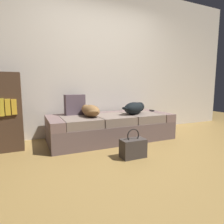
% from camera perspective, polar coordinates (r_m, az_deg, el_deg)
% --- Properties ---
extents(ground_plane, '(10.00, 10.00, 0.00)m').
position_cam_1_polar(ground_plane, '(2.42, 10.42, -14.48)').
color(ground_plane, olive).
extents(back_wall, '(6.40, 0.10, 2.80)m').
position_cam_1_polar(back_wall, '(3.75, -4.05, 15.24)').
color(back_wall, beige).
rests_on(back_wall, ground).
extents(couch, '(2.08, 0.88, 0.43)m').
position_cam_1_polar(couch, '(3.26, -0.37, -4.56)').
color(couch, '#655250').
rests_on(couch, ground).
extents(dog_tan, '(0.28, 0.55, 0.19)m').
position_cam_1_polar(dog_tan, '(3.03, -6.63, 0.46)').
color(dog_tan, olive).
rests_on(dog_tan, couch).
extents(dog_dark, '(0.57, 0.45, 0.21)m').
position_cam_1_polar(dog_dark, '(3.31, 6.85, 1.23)').
color(dog_dark, black).
rests_on(dog_dark, couch).
extents(tv_remote, '(0.08, 0.16, 0.02)m').
position_cam_1_polar(tv_remote, '(3.77, 11.92, 0.46)').
color(tv_remote, black).
rests_on(tv_remote, couch).
extents(throw_pillow, '(0.35, 0.16, 0.34)m').
position_cam_1_polar(throw_pillow, '(3.25, -11.15, 2.18)').
color(throw_pillow, '#56464F').
rests_on(throw_pillow, couch).
extents(handbag, '(0.32, 0.18, 0.38)m').
position_cam_1_polar(handbag, '(2.48, 6.36, -10.68)').
color(handbag, '#3C3531').
rests_on(handbag, ground).
extents(bookshelf, '(0.56, 0.30, 1.10)m').
position_cam_1_polar(bookshelf, '(3.05, -30.68, -0.10)').
color(bookshelf, '#463122').
rests_on(bookshelf, ground).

